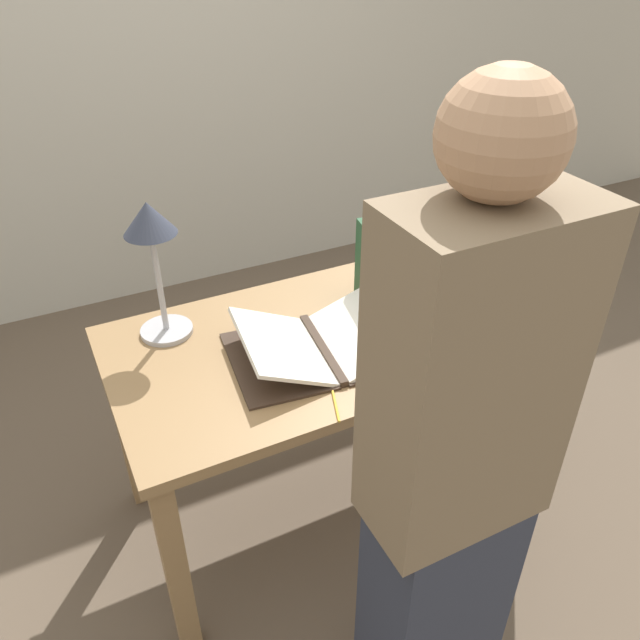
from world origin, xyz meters
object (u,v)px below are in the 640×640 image
open_book (323,343)px  reading_lamp (152,240)px  coffee_mug (390,326)px  person_reader (450,495)px  book_stack_tall (405,281)px  book_standing_upright (369,269)px  pencil (334,400)px

open_book → reading_lamp: bearing=148.6°
coffee_mug → person_reader: bearing=-111.6°
book_stack_tall → book_standing_upright: bearing=179.1°
pencil → person_reader: (0.03, -0.45, 0.08)m
book_stack_tall → coffee_mug: bearing=-132.4°
person_reader → open_book: bearing=-93.2°
pencil → coffee_mug: bearing=32.8°
reading_lamp → book_standing_upright: bearing=-12.4°
open_book → book_stack_tall: bearing=29.5°
coffee_mug → pencil: (-0.29, -0.18, -0.04)m
open_book → book_stack_tall: 0.42m
book_stack_tall → reading_lamp: bearing=169.7°
book_stack_tall → coffee_mug: 0.26m
reading_lamp → person_reader: 1.05m
reading_lamp → coffee_mug: bearing=-28.8°
coffee_mug → book_standing_upright: bearing=80.3°
coffee_mug → person_reader: (-0.25, -0.63, 0.04)m
book_stack_tall → pencil: book_stack_tall is taller
book_standing_upright → reading_lamp: (-0.63, 0.14, 0.18)m
book_stack_tall → reading_lamp: size_ratio=0.63×
book_stack_tall → book_standing_upright: book_standing_upright is taller
book_standing_upright → reading_lamp: 0.67m
coffee_mug → person_reader: size_ratio=0.07×
book_stack_tall → reading_lamp: reading_lamp is taller
pencil → open_book: bearing=71.3°
coffee_mug → person_reader: 0.68m
coffee_mug → pencil: 0.34m
book_standing_upright → pencil: 0.51m
book_standing_upright → pencil: size_ratio=1.65×
book_standing_upright → reading_lamp: size_ratio=0.63×
reading_lamp → person_reader: (0.35, -0.96, -0.24)m
coffee_mug → reading_lamp: bearing=151.2°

